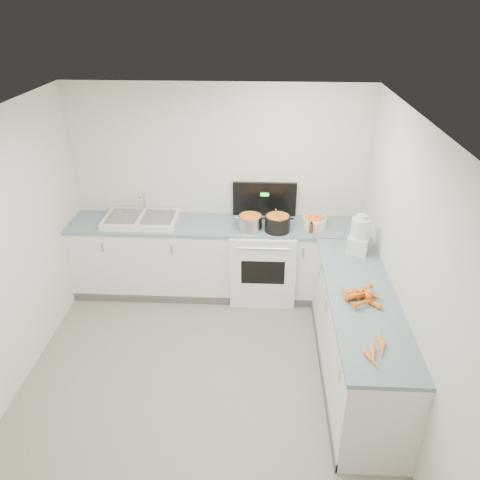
{
  "coord_description": "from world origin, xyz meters",
  "views": [
    {
      "loc": [
        0.52,
        -3.22,
        3.34
      ],
      "look_at": [
        0.3,
        1.1,
        1.05
      ],
      "focal_mm": 35.0,
      "sensor_mm": 36.0,
      "label": 1
    }
  ],
  "objects_px": {
    "mixing_bowl": "(315,223)",
    "spice_jar": "(316,229)",
    "steel_pot": "(250,224)",
    "sink": "(141,219)",
    "stove": "(263,260)",
    "food_processor": "(359,236)",
    "black_pot": "(277,224)",
    "extract_bottle": "(311,228)"
  },
  "relations": [
    {
      "from": "mixing_bowl",
      "to": "extract_bottle",
      "type": "xyz_separation_m",
      "value": [
        -0.05,
        -0.14,
        -0.0
      ]
    },
    {
      "from": "stove",
      "to": "extract_bottle",
      "type": "relative_size",
      "value": 11.68
    },
    {
      "from": "mixing_bowl",
      "to": "food_processor",
      "type": "relative_size",
      "value": 0.65
    },
    {
      "from": "mixing_bowl",
      "to": "extract_bottle",
      "type": "height_order",
      "value": "mixing_bowl"
    },
    {
      "from": "stove",
      "to": "steel_pot",
      "type": "bearing_deg",
      "value": -141.99
    },
    {
      "from": "stove",
      "to": "sink",
      "type": "relative_size",
      "value": 1.58
    },
    {
      "from": "stove",
      "to": "food_processor",
      "type": "height_order",
      "value": "stove"
    },
    {
      "from": "spice_jar",
      "to": "food_processor",
      "type": "distance_m",
      "value": 0.59
    },
    {
      "from": "extract_bottle",
      "to": "food_processor",
      "type": "height_order",
      "value": "food_processor"
    },
    {
      "from": "black_pot",
      "to": "spice_jar",
      "type": "distance_m",
      "value": 0.44
    },
    {
      "from": "stove",
      "to": "food_processor",
      "type": "xyz_separation_m",
      "value": [
        0.98,
        -0.57,
        0.64
      ]
    },
    {
      "from": "stove",
      "to": "mixing_bowl",
      "type": "xyz_separation_m",
      "value": [
        0.58,
        -0.02,
        0.53
      ]
    },
    {
      "from": "extract_bottle",
      "to": "stove",
      "type": "bearing_deg",
      "value": 163.1
    },
    {
      "from": "steel_pot",
      "to": "spice_jar",
      "type": "bearing_deg",
      "value": -1.92
    },
    {
      "from": "mixing_bowl",
      "to": "extract_bottle",
      "type": "relative_size",
      "value": 2.31
    },
    {
      "from": "stove",
      "to": "sink",
      "type": "height_order",
      "value": "stove"
    },
    {
      "from": "stove",
      "to": "sink",
      "type": "xyz_separation_m",
      "value": [
        -1.45,
        0.02,
        0.5
      ]
    },
    {
      "from": "spice_jar",
      "to": "extract_bottle",
      "type": "bearing_deg",
      "value": -167.39
    },
    {
      "from": "sink",
      "to": "mixing_bowl",
      "type": "height_order",
      "value": "sink"
    },
    {
      "from": "mixing_bowl",
      "to": "spice_jar",
      "type": "height_order",
      "value": "mixing_bowl"
    },
    {
      "from": "steel_pot",
      "to": "spice_jar",
      "type": "distance_m",
      "value": 0.75
    },
    {
      "from": "stove",
      "to": "mixing_bowl",
      "type": "height_order",
      "value": "stove"
    },
    {
      "from": "extract_bottle",
      "to": "steel_pot",
      "type": "bearing_deg",
      "value": 176.83
    },
    {
      "from": "sink",
      "to": "spice_jar",
      "type": "xyz_separation_m",
      "value": [
        2.04,
        -0.16,
        0.01
      ]
    },
    {
      "from": "sink",
      "to": "food_processor",
      "type": "distance_m",
      "value": 2.51
    },
    {
      "from": "steel_pot",
      "to": "black_pot",
      "type": "xyz_separation_m",
      "value": [
        0.31,
        -0.01,
        0.0
      ]
    },
    {
      "from": "black_pot",
      "to": "steel_pot",
      "type": "bearing_deg",
      "value": 178.65
    },
    {
      "from": "sink",
      "to": "stove",
      "type": "bearing_deg",
      "value": -0.62
    },
    {
      "from": "sink",
      "to": "black_pot",
      "type": "relative_size",
      "value": 3.0
    },
    {
      "from": "stove",
      "to": "extract_bottle",
      "type": "height_order",
      "value": "stove"
    },
    {
      "from": "black_pot",
      "to": "food_processor",
      "type": "xyz_separation_m",
      "value": [
        0.83,
        -0.43,
        0.1
      ]
    },
    {
      "from": "extract_bottle",
      "to": "spice_jar",
      "type": "relative_size",
      "value": 1.26
    },
    {
      "from": "stove",
      "to": "mixing_bowl",
      "type": "distance_m",
      "value": 0.79
    },
    {
      "from": "extract_bottle",
      "to": "mixing_bowl",
      "type": "bearing_deg",
      "value": 69.26
    },
    {
      "from": "spice_jar",
      "to": "sink",
      "type": "bearing_deg",
      "value": 175.41
    },
    {
      "from": "stove",
      "to": "sink",
      "type": "distance_m",
      "value": 1.54
    },
    {
      "from": "black_pot",
      "to": "mixing_bowl",
      "type": "xyz_separation_m",
      "value": [
        0.43,
        0.11,
        -0.02
      ]
    },
    {
      "from": "spice_jar",
      "to": "mixing_bowl",
      "type": "bearing_deg",
      "value": 92.94
    },
    {
      "from": "sink",
      "to": "spice_jar",
      "type": "height_order",
      "value": "sink"
    },
    {
      "from": "stove",
      "to": "spice_jar",
      "type": "bearing_deg",
      "value": -14.11
    },
    {
      "from": "extract_bottle",
      "to": "spice_jar",
      "type": "distance_m",
      "value": 0.06
    },
    {
      "from": "sink",
      "to": "steel_pot",
      "type": "bearing_deg",
      "value": -6.12
    }
  ]
}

